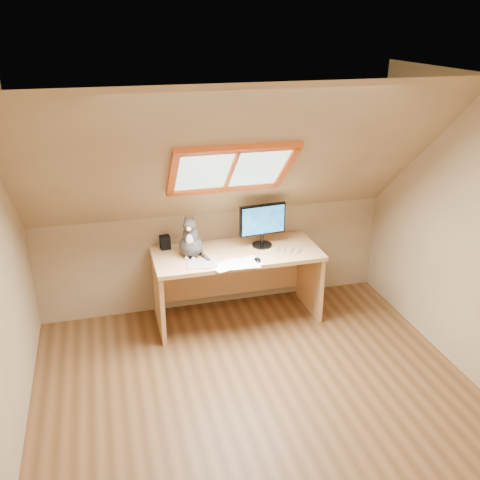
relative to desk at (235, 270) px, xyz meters
name	(u,v)px	position (x,y,z in m)	size (l,w,h in m)	color
ground	(266,411)	(-0.13, -1.45, -0.50)	(3.50, 3.50, 0.00)	brown
room_shell	(274,243)	(-0.13, -1.54, 0.93)	(3.52, 3.52, 2.41)	tan
desk	(235,270)	(0.00, 0.00, 0.00)	(1.58, 0.69, 0.72)	#E2A26B
monitor	(263,222)	(0.27, 0.00, 0.47)	(0.46, 0.19, 0.42)	black
cat	(191,241)	(-0.43, -0.04, 0.37)	(0.29, 0.32, 0.41)	#413C39
desk_speaker	(165,242)	(-0.64, 0.18, 0.29)	(0.09, 0.09, 0.13)	black
graphics_tablet	(202,264)	(-0.37, -0.26, 0.23)	(0.26, 0.19, 0.01)	#B2B2B7
mouse	(258,260)	(0.13, -0.32, 0.24)	(0.06, 0.10, 0.03)	black
papers	(237,264)	(-0.07, -0.33, 0.22)	(0.35, 0.30, 0.01)	white
cables	(280,252)	(0.39, -0.19, 0.23)	(0.51, 0.26, 0.01)	silver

